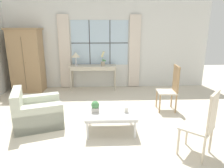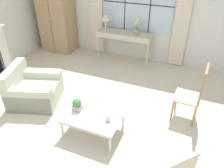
{
  "view_description": "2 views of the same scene",
  "coord_description": "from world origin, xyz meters",
  "px_view_note": "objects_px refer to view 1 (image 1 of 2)",
  "views": [
    {
      "loc": [
        0.09,
        -3.67,
        1.94
      ],
      "look_at": [
        0.29,
        0.56,
        0.76
      ],
      "focal_mm": 32.0,
      "sensor_mm": 36.0,
      "label": 1
    },
    {
      "loc": [
        1.58,
        -2.55,
        2.78
      ],
      "look_at": [
        0.41,
        0.29,
        0.79
      ],
      "focal_mm": 35.0,
      "sensor_mm": 36.0,
      "label": 2
    }
  ],
  "objects_px": {
    "potted_orchid": "(103,60)",
    "pillar_candle": "(126,110)",
    "armoire": "(27,60)",
    "armchair_upholstered": "(37,113)",
    "accent_chair_wooden": "(204,121)",
    "console_table": "(93,68)",
    "side_chair_wooden": "(172,86)",
    "table_lamp": "(76,55)",
    "potted_plant_small": "(95,107)",
    "coffee_table": "(111,114)"
  },
  "relations": [
    {
      "from": "console_table",
      "to": "potted_orchid",
      "type": "height_order",
      "value": "potted_orchid"
    },
    {
      "from": "armchair_upholstered",
      "to": "accent_chair_wooden",
      "type": "relative_size",
      "value": 1.07
    },
    {
      "from": "potted_orchid",
      "to": "coffee_table",
      "type": "distance_m",
      "value": 2.87
    },
    {
      "from": "console_table",
      "to": "potted_plant_small",
      "type": "bearing_deg",
      "value": -86.75
    },
    {
      "from": "armoire",
      "to": "potted_plant_small",
      "type": "bearing_deg",
      "value": -51.23
    },
    {
      "from": "side_chair_wooden",
      "to": "table_lamp",
      "type": "bearing_deg",
      "value": 143.67
    },
    {
      "from": "accent_chair_wooden",
      "to": "pillar_candle",
      "type": "bearing_deg",
      "value": 142.09
    },
    {
      "from": "armoire",
      "to": "pillar_candle",
      "type": "xyz_separation_m",
      "value": [
        2.81,
        -2.8,
        -0.55
      ]
    },
    {
      "from": "table_lamp",
      "to": "potted_plant_small",
      "type": "height_order",
      "value": "table_lamp"
    },
    {
      "from": "accent_chair_wooden",
      "to": "pillar_candle",
      "type": "relative_size",
      "value": 8.65
    },
    {
      "from": "console_table",
      "to": "accent_chair_wooden",
      "type": "height_order",
      "value": "accent_chair_wooden"
    },
    {
      "from": "armoire",
      "to": "potted_orchid",
      "type": "xyz_separation_m",
      "value": [
        2.37,
        0.04,
        -0.03
      ]
    },
    {
      "from": "table_lamp",
      "to": "pillar_candle",
      "type": "height_order",
      "value": "table_lamp"
    },
    {
      "from": "armoire",
      "to": "armchair_upholstered",
      "type": "xyz_separation_m",
      "value": [
        0.99,
        -2.43,
        -0.73
      ]
    },
    {
      "from": "side_chair_wooden",
      "to": "coffee_table",
      "type": "xyz_separation_m",
      "value": [
        -1.5,
        -0.97,
        -0.26
      ]
    },
    {
      "from": "table_lamp",
      "to": "accent_chair_wooden",
      "type": "height_order",
      "value": "table_lamp"
    },
    {
      "from": "armoire",
      "to": "pillar_candle",
      "type": "relative_size",
      "value": 15.9
    },
    {
      "from": "side_chair_wooden",
      "to": "coffee_table",
      "type": "height_order",
      "value": "side_chair_wooden"
    },
    {
      "from": "pillar_candle",
      "to": "potted_plant_small",
      "type": "bearing_deg",
      "value": 175.58
    },
    {
      "from": "armchair_upholstered",
      "to": "potted_orchid",
      "type": "bearing_deg",
      "value": 60.77
    },
    {
      "from": "potted_plant_small",
      "to": "coffee_table",
      "type": "bearing_deg",
      "value": -0.77
    },
    {
      "from": "table_lamp",
      "to": "potted_plant_small",
      "type": "xyz_separation_m",
      "value": [
        0.7,
        -2.8,
        -0.63
      ]
    },
    {
      "from": "accent_chair_wooden",
      "to": "potted_plant_small",
      "type": "distance_m",
      "value": 1.9
    },
    {
      "from": "accent_chair_wooden",
      "to": "pillar_candle",
      "type": "xyz_separation_m",
      "value": [
        -1.08,
        0.85,
        -0.15
      ]
    },
    {
      "from": "table_lamp",
      "to": "coffee_table",
      "type": "xyz_separation_m",
      "value": [
        1.0,
        -2.81,
        -0.78
      ]
    },
    {
      "from": "potted_orchid",
      "to": "console_table",
      "type": "bearing_deg",
      "value": 178.37
    },
    {
      "from": "armoire",
      "to": "side_chair_wooden",
      "type": "distance_m",
      "value": 4.41
    },
    {
      "from": "console_table",
      "to": "potted_plant_small",
      "type": "relative_size",
      "value": 6.63
    },
    {
      "from": "potted_orchid",
      "to": "side_chair_wooden",
      "type": "bearing_deg",
      "value": -48.28
    },
    {
      "from": "side_chair_wooden",
      "to": "potted_plant_small",
      "type": "xyz_separation_m",
      "value": [
        -1.8,
        -0.96,
        -0.11
      ]
    },
    {
      "from": "console_table",
      "to": "side_chair_wooden",
      "type": "height_order",
      "value": "side_chair_wooden"
    },
    {
      "from": "table_lamp",
      "to": "potted_orchid",
      "type": "xyz_separation_m",
      "value": [
        0.86,
        0.0,
        -0.17
      ]
    },
    {
      "from": "side_chair_wooden",
      "to": "coffee_table",
      "type": "relative_size",
      "value": 1.15
    },
    {
      "from": "potted_orchid",
      "to": "armchair_upholstered",
      "type": "bearing_deg",
      "value": -119.23
    },
    {
      "from": "armoire",
      "to": "table_lamp",
      "type": "distance_m",
      "value": 1.52
    },
    {
      "from": "console_table",
      "to": "potted_plant_small",
      "type": "height_order",
      "value": "console_table"
    },
    {
      "from": "armchair_upholstered",
      "to": "accent_chair_wooden",
      "type": "height_order",
      "value": "accent_chair_wooden"
    },
    {
      "from": "potted_orchid",
      "to": "pillar_candle",
      "type": "bearing_deg",
      "value": -81.33
    },
    {
      "from": "coffee_table",
      "to": "accent_chair_wooden",
      "type": "bearing_deg",
      "value": -32.69
    },
    {
      "from": "accent_chair_wooden",
      "to": "armoire",
      "type": "bearing_deg",
      "value": 136.85
    },
    {
      "from": "console_table",
      "to": "armoire",
      "type": "bearing_deg",
      "value": -178.5
    },
    {
      "from": "coffee_table",
      "to": "pillar_candle",
      "type": "distance_m",
      "value": 0.31
    },
    {
      "from": "side_chair_wooden",
      "to": "accent_chair_wooden",
      "type": "relative_size",
      "value": 1.04
    },
    {
      "from": "armoire",
      "to": "accent_chair_wooden",
      "type": "relative_size",
      "value": 1.84
    },
    {
      "from": "potted_orchid",
      "to": "accent_chair_wooden",
      "type": "relative_size",
      "value": 0.42
    },
    {
      "from": "coffee_table",
      "to": "side_chair_wooden",
      "type": "bearing_deg",
      "value": 32.72
    },
    {
      "from": "table_lamp",
      "to": "side_chair_wooden",
      "type": "relative_size",
      "value": 0.39
    },
    {
      "from": "side_chair_wooden",
      "to": "pillar_candle",
      "type": "height_order",
      "value": "side_chair_wooden"
    },
    {
      "from": "potted_orchid",
      "to": "coffee_table",
      "type": "relative_size",
      "value": 0.47
    },
    {
      "from": "table_lamp",
      "to": "potted_plant_small",
      "type": "bearing_deg",
      "value": -75.92
    }
  ]
}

